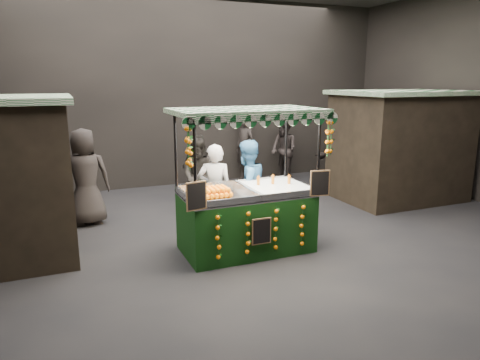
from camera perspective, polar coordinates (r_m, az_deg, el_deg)
name	(u,v)px	position (r m, az deg, el deg)	size (l,w,h in m)	color
ground	(259,243)	(7.90, 2.45, -8.20)	(12.00, 12.00, 0.00)	black
market_hall	(261,45)	(7.39, 2.71, 17.08)	(12.10, 10.10, 5.05)	black
neighbour_stall_right	(399,145)	(11.22, 19.99, 4.28)	(3.00, 2.20, 2.60)	black
juice_stall	(247,208)	(7.35, 0.98, -3.72)	(2.47, 1.45, 2.40)	black
vendor_grey	(215,191)	(8.01, -3.29, -1.43)	(0.74, 0.62, 1.73)	gray
vendor_blue	(247,187)	(8.17, 0.89, -0.96)	(1.03, 0.91, 1.77)	#2A5987
shopper_0	(27,178)	(10.16, -26.02, 0.23)	(0.67, 0.50, 1.69)	#2A2322
shopper_1	(200,176)	(9.47, -5.23, 0.50)	(1.01, 0.96, 1.63)	black
shopper_2	(201,165)	(10.90, -5.13, 1.94)	(0.93, 0.43, 1.55)	#282420
shopper_3	(341,153)	(11.82, 12.99, 3.39)	(1.36, 1.38, 1.91)	#2B2623
shopper_4	(85,177)	(9.16, -19.48, 0.36)	(0.97, 0.65, 1.94)	#292422
shopper_5	(337,160)	(11.89, 12.55, 2.50)	(1.14, 1.42, 1.51)	#2E2625
shopper_6	(245,148)	(12.41, 0.64, 4.13)	(0.61, 0.78, 1.89)	#292421
shopper_7	(284,150)	(12.68, 5.70, 3.92)	(0.83, 0.97, 1.75)	#2E2725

